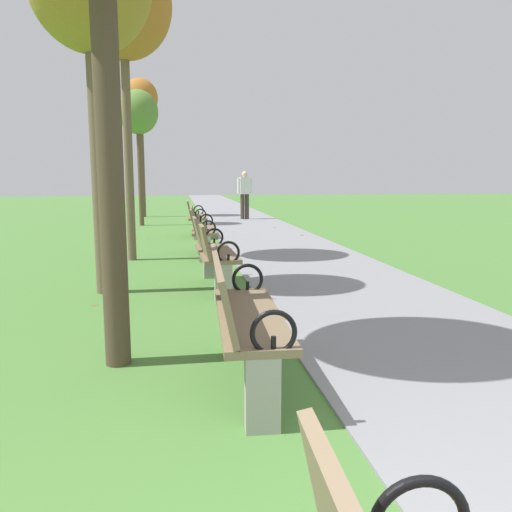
{
  "coord_description": "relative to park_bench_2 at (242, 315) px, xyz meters",
  "views": [
    {
      "loc": [
        -0.94,
        -0.44,
        1.46
      ],
      "look_at": [
        -0.05,
        5.28,
        0.55
      ],
      "focal_mm": 35.68,
      "sensor_mm": 36.0,
      "label": 1
    }
  ],
  "objects": [
    {
      "name": "tree_4",
      "position": [
        -1.49,
        12.18,
        2.78
      ],
      "size": [
        1.17,
        1.17,
        3.96
      ],
      "color": "brown",
      "rests_on": "ground"
    },
    {
      "name": "park_bench_2",
      "position": [
        0.0,
        0.0,
        0.0
      ],
      "size": [
        0.54,
        1.62,
        0.9
      ],
      "color": "#7A664C",
      "rests_on": "ground"
    },
    {
      "name": "park_bench_3",
      "position": [
        -0.0,
        3.07,
        0.0
      ],
      "size": [
        0.53,
        1.62,
        0.9
      ],
      "color": "#7A664C",
      "rests_on": "ground"
    },
    {
      "name": "scattered_leaves",
      "position": [
        0.69,
        3.73,
        -0.47
      ],
      "size": [
        4.58,
        14.96,
        0.02
      ],
      "color": "#AD6B23",
      "rests_on": "ground"
    },
    {
      "name": "park_bench_5",
      "position": [
        -0.0,
        9.1,
        0.0
      ],
      "size": [
        0.49,
        1.61,
        0.9
      ],
      "color": "#7A664C",
      "rests_on": "ground"
    },
    {
      "name": "tree_5",
      "position": [
        -1.62,
        15.56,
        3.64
      ],
      "size": [
        1.23,
        1.23,
        4.89
      ],
      "color": "brown",
      "rests_on": "ground"
    },
    {
      "name": "pedestrian_walking",
      "position": [
        1.86,
        13.81,
        0.44
      ],
      "size": [
        0.53,
        0.27,
        1.62
      ],
      "color": "#3D3328",
      "rests_on": "paved_walkway"
    },
    {
      "name": "paved_walkway",
      "position": [
        1.74,
        14.98,
        -0.48
      ],
      "size": [
        2.48,
        44.0,
        0.02
      ],
      "primitive_type": "cube",
      "color": "gray",
      "rests_on": "ground"
    },
    {
      "name": "park_bench_4",
      "position": [
        -0.0,
        5.96,
        0.0
      ],
      "size": [
        0.53,
        1.62,
        0.9
      ],
      "color": "#7A664C",
      "rests_on": "ground"
    },
    {
      "name": "tree_3",
      "position": [
        -1.23,
        5.64,
        3.73
      ],
      "size": [
        1.61,
        1.61,
        5.14
      ],
      "color": "brown",
      "rests_on": "ground"
    }
  ]
}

